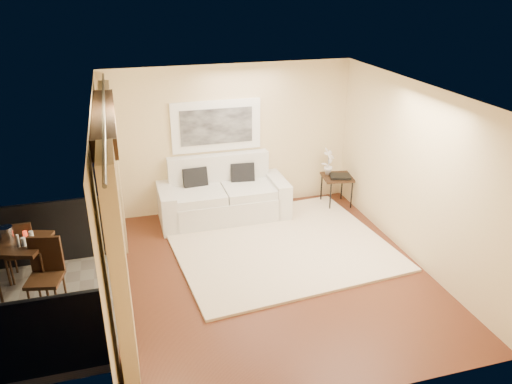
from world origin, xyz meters
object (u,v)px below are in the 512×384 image
object	(u,v)px
side_table	(337,179)
orchid	(328,161)
balcony_chair_near	(46,268)
sofa	(223,197)
ice_bucket	(7,234)
bistro_table	(20,247)
balcony_chair_far	(20,247)

from	to	relation	value
side_table	orchid	world-z (taller)	orchid
side_table	balcony_chair_near	size ratio (longest dim) A/B	0.63
sofa	balcony_chair_near	size ratio (longest dim) A/B	2.34
ice_bucket	balcony_chair_near	bearing A→B (deg)	-42.60
bistro_table	balcony_chair_far	bearing A→B (deg)	101.03
balcony_chair_far	ice_bucket	world-z (taller)	ice_bucket
sofa	side_table	distance (m)	2.22
orchid	bistro_table	distance (m)	5.48
sofa	ice_bucket	distance (m)	3.67
bistro_table	balcony_chair_far	world-z (taller)	balcony_chair_far
sofa	side_table	xyz separation A→B (m)	(2.21, -0.10, 0.14)
balcony_chair_far	ice_bucket	distance (m)	0.46
side_table	sofa	bearing A→B (deg)	177.34
side_table	bistro_table	distance (m)	5.57
side_table	balcony_chair_far	world-z (taller)	balcony_chair_far
side_table	balcony_chair_near	world-z (taller)	balcony_chair_near
sofa	ice_bucket	xyz separation A→B (m)	(-3.28, -1.57, 0.53)
balcony_chair_near	bistro_table	bearing A→B (deg)	145.97
balcony_chair_near	sofa	bearing A→B (deg)	47.73
side_table	bistro_table	xyz separation A→B (m)	(-5.35, -1.55, 0.20)
side_table	orchid	xyz separation A→B (m)	(-0.14, 0.14, 0.32)
orchid	ice_bucket	bearing A→B (deg)	-163.34
orchid	ice_bucket	distance (m)	5.58
orchid	balcony_chair_far	world-z (taller)	orchid
side_table	orchid	distance (m)	0.38
balcony_chair_far	ice_bucket	size ratio (longest dim) A/B	4.77
bistro_table	balcony_chair_far	xyz separation A→B (m)	(-0.07, 0.36, -0.19)
orchid	ice_bucket	size ratio (longest dim) A/B	2.62
side_table	ice_bucket	xyz separation A→B (m)	(-5.49, -1.46, 0.38)
ice_bucket	orchid	bearing A→B (deg)	16.66
sofa	side_table	size ratio (longest dim) A/B	3.73
sofa	bistro_table	size ratio (longest dim) A/B	2.63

